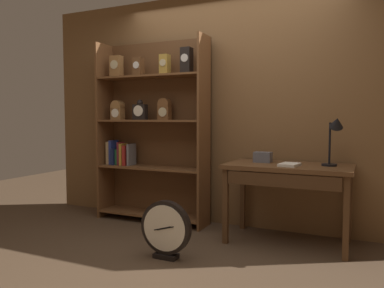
# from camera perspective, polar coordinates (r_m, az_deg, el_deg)

# --- Properties ---
(ground_plane) EXTENTS (10.00, 10.00, 0.00)m
(ground_plane) POSITION_cam_1_polar(r_m,az_deg,el_deg) (3.34, -2.06, -17.30)
(ground_plane) COLOR #4C3826
(back_wood_panel) EXTENTS (4.80, 0.05, 2.60)m
(back_wood_panel) POSITION_cam_1_polar(r_m,az_deg,el_deg) (4.31, 5.81, 5.15)
(back_wood_panel) COLOR brown
(back_wood_panel) RESTS_ON ground
(bookshelf) EXTENTS (1.34, 0.34, 2.09)m
(bookshelf) POSITION_cam_1_polar(r_m,az_deg,el_deg) (4.50, -6.28, 2.12)
(bookshelf) COLOR brown
(bookshelf) RESTS_ON ground
(workbench) EXTENTS (1.18, 0.65, 0.76)m
(workbench) POSITION_cam_1_polar(r_m,az_deg,el_deg) (3.77, 14.08, -4.44)
(workbench) COLOR brown
(workbench) RESTS_ON ground
(desk_lamp) EXTENTS (0.21, 0.21, 0.48)m
(desk_lamp) POSITION_cam_1_polar(r_m,az_deg,el_deg) (3.71, 20.47, 1.64)
(desk_lamp) COLOR black
(desk_lamp) RESTS_ON workbench
(toolbox_small) EXTENTS (0.17, 0.13, 0.10)m
(toolbox_small) POSITION_cam_1_polar(r_m,az_deg,el_deg) (3.90, 10.50, -1.94)
(toolbox_small) COLOR #595960
(toolbox_small) RESTS_ON workbench
(open_repair_manual) EXTENTS (0.19, 0.24, 0.02)m
(open_repair_manual) POSITION_cam_1_polar(r_m,az_deg,el_deg) (3.66, 14.32, -3.00)
(open_repair_manual) COLOR silver
(open_repair_manual) RESTS_ON workbench
(round_clock_large) EXTENTS (0.46, 0.11, 0.50)m
(round_clock_large) POSITION_cam_1_polar(r_m,az_deg,el_deg) (3.36, -3.92, -12.52)
(round_clock_large) COLOR black
(round_clock_large) RESTS_ON ground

